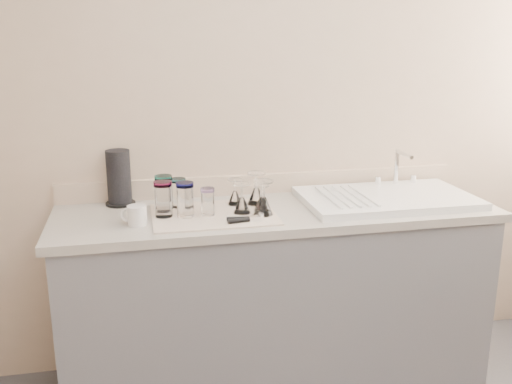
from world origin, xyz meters
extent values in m
cube|color=tan|center=(0.00, 1.50, 1.25)|extent=(3.50, 0.04, 2.50)
cube|color=slate|center=(0.00, 1.20, 0.43)|extent=(2.00, 0.60, 0.86)
cube|color=gray|center=(0.00, 1.20, 0.88)|extent=(2.06, 0.62, 0.04)
cube|color=white|center=(0.55, 1.20, 0.92)|extent=(0.82, 0.50, 0.03)
cylinder|color=silver|center=(0.69, 1.40, 1.03)|extent=(0.02, 0.02, 0.18)
cylinder|color=silver|center=(0.69, 1.32, 1.10)|extent=(0.02, 0.16, 0.02)
cylinder|color=silver|center=(0.59, 1.40, 0.96)|extent=(0.03, 0.03, 0.04)
cylinder|color=silver|center=(0.79, 1.40, 0.96)|extent=(0.03, 0.03, 0.04)
cube|color=silver|center=(-0.31, 1.16, 0.90)|extent=(0.55, 0.42, 0.01)
cylinder|color=white|center=(-0.52, 1.27, 0.98)|extent=(0.08, 0.08, 0.14)
cylinder|color=teal|center=(-0.52, 1.27, 1.06)|extent=(0.08, 0.08, 0.02)
cylinder|color=white|center=(-0.45, 1.30, 0.97)|extent=(0.06, 0.06, 0.12)
cylinder|color=#379EC9|center=(-0.45, 1.30, 1.04)|extent=(0.07, 0.07, 0.02)
cylinder|color=white|center=(-0.53, 1.17, 0.98)|extent=(0.08, 0.08, 0.14)
cylinder|color=#DF1F77|center=(-0.53, 1.17, 1.06)|extent=(0.08, 0.08, 0.02)
cylinder|color=white|center=(-0.43, 1.15, 0.98)|extent=(0.07, 0.07, 0.14)
cylinder|color=#161CC3|center=(-0.43, 1.15, 1.05)|extent=(0.08, 0.08, 0.02)
cylinder|color=white|center=(-0.33, 1.14, 0.96)|extent=(0.06, 0.06, 0.11)
cylinder|color=#B093EA|center=(-0.33, 1.14, 1.02)|extent=(0.06, 0.06, 0.02)
cone|color=white|center=(-0.19, 1.28, 0.94)|extent=(0.07, 0.07, 0.06)
cylinder|color=white|center=(-0.19, 1.28, 1.00)|extent=(0.01, 0.01, 0.05)
cylinder|color=white|center=(-0.19, 1.28, 1.03)|extent=(0.07, 0.07, 0.01)
cone|color=white|center=(-0.09, 1.27, 0.95)|extent=(0.09, 0.09, 0.08)
cylinder|color=white|center=(-0.09, 1.27, 1.02)|extent=(0.01, 0.01, 0.06)
cylinder|color=white|center=(-0.09, 1.27, 1.06)|extent=(0.09, 0.09, 0.01)
cone|color=white|center=(-0.18, 1.14, 0.94)|extent=(0.08, 0.08, 0.07)
cylinder|color=white|center=(-0.18, 1.14, 1.01)|extent=(0.01, 0.01, 0.06)
cylinder|color=white|center=(-0.18, 1.14, 1.04)|extent=(0.08, 0.08, 0.01)
cone|color=white|center=(-0.09, 1.16, 0.94)|extent=(0.07, 0.07, 0.06)
cylinder|color=white|center=(-0.09, 1.16, 1.00)|extent=(0.01, 0.01, 0.05)
cylinder|color=white|center=(-0.09, 1.16, 1.03)|extent=(0.07, 0.07, 0.01)
cone|color=white|center=(-0.09, 1.10, 0.95)|extent=(0.09, 0.09, 0.08)
cylinder|color=white|center=(-0.09, 1.10, 1.02)|extent=(0.01, 0.01, 0.07)
cylinder|color=white|center=(-0.09, 1.10, 1.06)|extent=(0.09, 0.09, 0.01)
cube|color=silver|center=(-0.14, 1.02, 0.92)|extent=(0.06, 0.03, 0.02)
cylinder|color=black|center=(-0.21, 1.01, 0.92)|extent=(0.12, 0.04, 0.02)
cylinder|color=black|center=(-0.21, 1.03, 0.92)|extent=(0.12, 0.03, 0.02)
cylinder|color=silver|center=(-0.64, 1.09, 0.94)|extent=(0.10, 0.10, 0.08)
torus|color=silver|center=(-0.68, 1.11, 0.94)|extent=(0.06, 0.03, 0.06)
cylinder|color=black|center=(-0.72, 1.42, 0.91)|extent=(0.14, 0.14, 0.01)
cylinder|color=black|center=(-0.72, 1.42, 1.04)|extent=(0.11, 0.11, 0.25)
camera|label=1|loc=(-0.63, -1.28, 1.68)|focal=40.00mm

